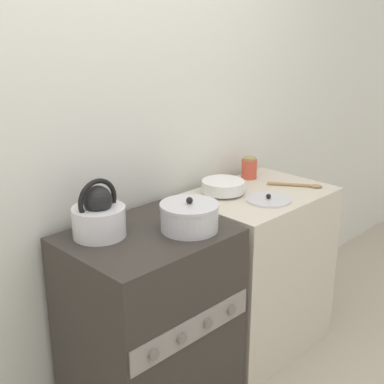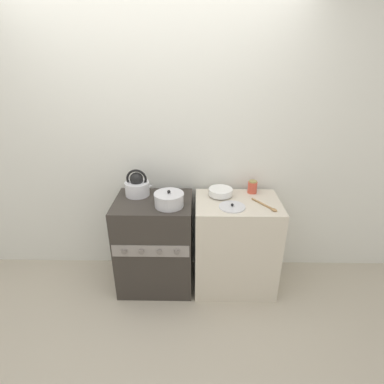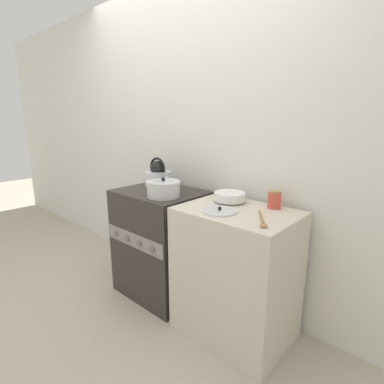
% 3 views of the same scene
% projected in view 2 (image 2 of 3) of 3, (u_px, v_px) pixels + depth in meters
% --- Properties ---
extents(ground_plane, '(12.00, 12.00, 0.00)m').
position_uv_depth(ground_plane, '(154.00, 301.00, 2.68)').
color(ground_plane, '#B2A893').
extents(wall_back, '(7.00, 0.06, 2.50)m').
position_uv_depth(wall_back, '(156.00, 147.00, 2.71)').
color(wall_back, silver).
rests_on(wall_back, ground_plane).
extents(stove, '(0.67, 0.55, 0.87)m').
position_uv_depth(stove, '(155.00, 243.00, 2.74)').
color(stove, '#332D28').
rests_on(stove, ground_plane).
extents(counter, '(0.73, 0.53, 0.87)m').
position_uv_depth(counter, '(235.00, 244.00, 2.73)').
color(counter, beige).
rests_on(counter, ground_plane).
extents(kettle, '(0.26, 0.21, 0.24)m').
position_uv_depth(kettle, '(137.00, 186.00, 2.63)').
color(kettle, silver).
rests_on(kettle, stove).
extents(cooking_pot, '(0.25, 0.25, 0.14)m').
position_uv_depth(cooking_pot, '(169.00, 200.00, 2.45)').
color(cooking_pot, silver).
rests_on(cooking_pot, stove).
extents(enamel_bowl, '(0.21, 0.21, 0.07)m').
position_uv_depth(enamel_bowl, '(221.00, 192.00, 2.64)').
color(enamel_bowl, white).
rests_on(enamel_bowl, counter).
extents(storage_jar, '(0.08, 0.08, 0.12)m').
position_uv_depth(storage_jar, '(252.00, 187.00, 2.69)').
color(storage_jar, '#CC4C38').
rests_on(storage_jar, counter).
extents(loose_pot_lid, '(0.22, 0.22, 0.03)m').
position_uv_depth(loose_pot_lid, '(232.00, 207.00, 2.45)').
color(loose_pot_lid, silver).
rests_on(loose_pot_lid, counter).
extents(wooden_spoon, '(0.18, 0.25, 0.02)m').
position_uv_depth(wooden_spoon, '(266.00, 206.00, 2.46)').
color(wooden_spoon, '#A37A4C').
rests_on(wooden_spoon, counter).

